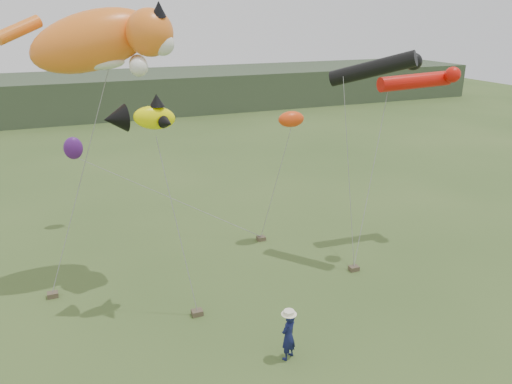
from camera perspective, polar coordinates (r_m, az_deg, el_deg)
ground at (r=16.19m, az=-0.97°, el=-19.44°), size 120.00×120.00×0.00m
headland at (r=57.05m, az=-20.68°, el=10.13°), size 90.00×13.00×4.00m
festival_attendant at (r=16.10m, az=3.72°, el=-16.09°), size 0.71×0.63×1.63m
sandbag_anchors at (r=19.90m, az=-9.07°, el=-11.13°), size 15.89×5.53×0.20m
cat_kite at (r=19.34m, az=-16.79°, el=16.32°), size 5.98×3.19×3.07m
fish_kite at (r=16.84m, az=-13.10°, el=8.32°), size 2.46×1.62×1.26m
tube_kites at (r=22.21m, az=16.34°, el=12.80°), size 6.17×3.01×1.91m
misc_kites at (r=23.60m, az=-9.02°, el=6.52°), size 10.15×6.07×2.67m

